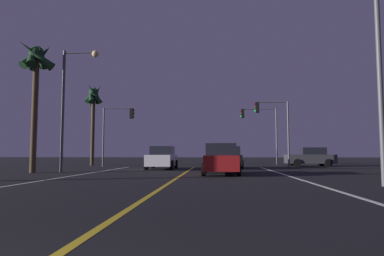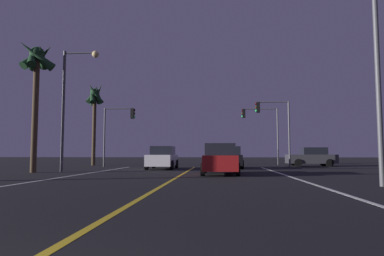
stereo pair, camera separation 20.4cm
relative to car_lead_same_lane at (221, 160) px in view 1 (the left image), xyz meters
name	(u,v)px [view 1 (the left image)]	position (x,y,z in m)	size (l,w,h in m)	color
lane_edge_right	(326,187)	(3.48, -6.81, -0.82)	(0.16, 33.07, 0.01)	silver
lane_edge_left	(13,185)	(-7.70, -6.81, -0.82)	(0.16, 33.07, 0.01)	silver
lane_center_divider	(164,186)	(-2.11, -6.81, -0.82)	(0.16, 33.07, 0.01)	gold
car_lead_same_lane	(221,160)	(0.00, 0.00, 0.00)	(2.02, 4.30, 1.70)	black
car_oncoming	(162,158)	(-4.26, 6.26, 0.00)	(2.02, 4.30, 1.70)	black
car_ahead_far	(229,158)	(0.77, 7.83, 0.00)	(2.02, 4.30, 1.70)	black
car_crossing_side	(310,157)	(8.36, 12.60, 0.00)	(4.30, 2.02, 1.70)	black
traffic_light_near_right	(272,118)	(4.59, 10.22, 3.32)	(2.90, 0.36, 5.61)	#4C4C51
traffic_light_near_left	(118,123)	(-8.80, 10.22, 3.02)	(2.83, 0.36, 5.18)	#4C4C51
traffic_light_far_right	(259,123)	(4.20, 15.72, 3.46)	(3.69, 0.36, 5.75)	#4C4C51
street_lamp_right_near	(362,51)	(5.08, -6.31, 4.06)	(2.47, 0.44, 7.61)	#4C4C51
street_lamp_left_mid	(72,94)	(-9.35, 1.71, 4.12)	(2.34, 0.44, 7.72)	#4C4C51
palm_tree_left_mid	(36,67)	(-11.32, 0.97, 5.69)	(2.29, 2.02, 8.15)	#473826
palm_tree_left_far	(94,100)	(-12.28, 13.40, 5.58)	(2.04, 2.06, 8.15)	#473826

